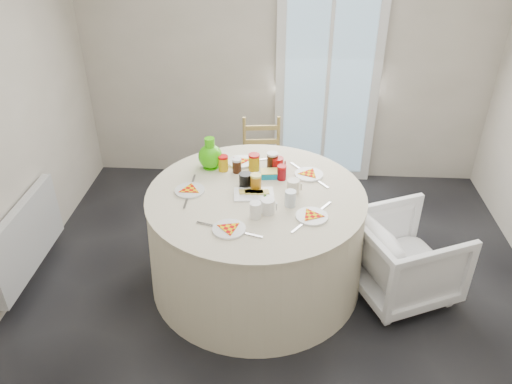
# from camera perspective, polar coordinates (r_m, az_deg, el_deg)

# --- Properties ---
(floor) EXTENTS (4.00, 4.00, 0.00)m
(floor) POSITION_cam_1_polar(r_m,az_deg,el_deg) (3.84, 2.58, -12.65)
(floor) COLOR black
(floor) RESTS_ON ground
(wall_back) EXTENTS (4.00, 0.02, 2.60)m
(wall_back) POSITION_cam_1_polar(r_m,az_deg,el_deg) (4.94, 3.55, 15.44)
(wall_back) COLOR #BCB5A3
(wall_back) RESTS_ON floor
(glass_door) EXTENTS (1.00, 0.08, 2.10)m
(glass_door) POSITION_cam_1_polar(r_m,az_deg,el_deg) (4.98, 8.16, 12.32)
(glass_door) COLOR silver
(glass_door) RESTS_ON floor
(radiator) EXTENTS (0.07, 1.00, 0.55)m
(radiator) POSITION_cam_1_polar(r_m,az_deg,el_deg) (4.21, -24.71, -4.73)
(radiator) COLOR silver
(radiator) RESTS_ON floor
(table) EXTENTS (1.64, 1.64, 0.83)m
(table) POSITION_cam_1_polar(r_m,az_deg,el_deg) (3.82, 0.00, -5.43)
(table) COLOR beige
(table) RESTS_ON floor
(wooden_chair) EXTENTS (0.41, 0.40, 0.85)m
(wooden_chair) POSITION_cam_1_polar(r_m,az_deg,el_deg) (4.71, 0.71, 3.71)
(wooden_chair) COLOR #9A7E45
(wooden_chair) RESTS_ON floor
(armchair) EXTENTS (0.87, 0.89, 0.71)m
(armchair) POSITION_cam_1_polar(r_m,az_deg,el_deg) (3.85, 16.76, -6.37)
(armchair) COLOR white
(armchair) RESTS_ON floor
(place_settings) EXTENTS (1.30, 1.30, 0.02)m
(place_settings) POSITION_cam_1_polar(r_m,az_deg,el_deg) (3.59, 0.00, -0.41)
(place_settings) COLOR silver
(place_settings) RESTS_ON table
(jar_cluster) EXTENTS (0.55, 0.34, 0.15)m
(jar_cluster) POSITION_cam_1_polar(r_m,az_deg,el_deg) (3.80, -0.62, 2.42)
(jar_cluster) COLOR #A1521D
(jar_cluster) RESTS_ON table
(butter_tub) EXTENTS (0.15, 0.12, 0.05)m
(butter_tub) POSITION_cam_1_polar(r_m,az_deg,el_deg) (3.79, 1.56, 1.69)
(butter_tub) COLOR #0984B5
(butter_tub) RESTS_ON table
(green_pitcher) EXTENTS (0.22, 0.22, 0.24)m
(green_pitcher) POSITION_cam_1_polar(r_m,az_deg,el_deg) (3.90, -5.23, 3.89)
(green_pitcher) COLOR #38C708
(green_pitcher) RESTS_ON table
(cheese_platter) EXTENTS (0.30, 0.21, 0.04)m
(cheese_platter) POSITION_cam_1_polar(r_m,az_deg,el_deg) (3.57, -0.25, -0.58)
(cheese_platter) COLOR silver
(cheese_platter) RESTS_ON table
(mugs_glasses) EXTENTS (0.87, 0.87, 0.13)m
(mugs_glasses) POSITION_cam_1_polar(r_m,az_deg,el_deg) (3.55, 1.51, -0.10)
(mugs_glasses) COLOR #A79F9D
(mugs_glasses) RESTS_ON table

